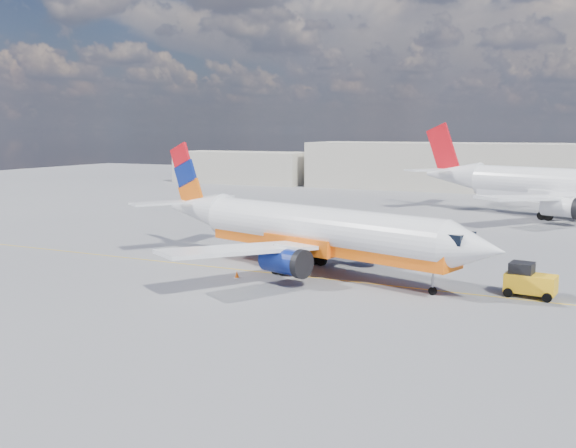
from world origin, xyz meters
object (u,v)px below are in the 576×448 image
at_px(main_jet, 309,230).
at_px(gse_tug, 529,281).
at_px(second_jet, 566,187).
at_px(traffic_cone, 237,275).

xyz_separation_m(main_jet, gse_tug, (15.10, -0.70, -2.08)).
xyz_separation_m(main_jet, second_jet, (15.57, 38.14, 0.64)).
bearing_deg(traffic_cone, second_jet, 65.50).
xyz_separation_m(gse_tug, traffic_cone, (-18.75, -3.35, -0.75)).
distance_m(second_jet, gse_tug, 38.93).
relative_size(main_jet, traffic_cone, 61.22).
height_order(main_jet, gse_tug, main_jet).
distance_m(gse_tug, traffic_cone, 19.06).
bearing_deg(gse_tug, second_jet, 96.19).
bearing_deg(main_jet, traffic_cone, -115.60).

